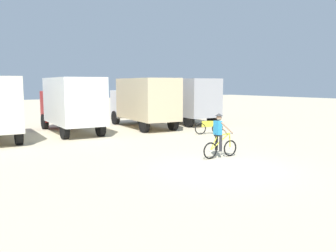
# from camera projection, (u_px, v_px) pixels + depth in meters

# --- Properties ---
(ground_plane) EXTENTS (120.00, 120.00, 0.00)m
(ground_plane) POSITION_uv_depth(u_px,v_px,m) (222.00, 168.00, 12.52)
(ground_plane) COLOR beige
(box_truck_white_box) EXTENTS (2.80, 6.89, 3.35)m
(box_truck_white_box) POSITION_uv_depth(u_px,v_px,m) (71.00, 102.00, 21.32)
(box_truck_white_box) COLOR white
(box_truck_white_box) RESTS_ON ground
(box_truck_tan_camper) EXTENTS (3.01, 6.95, 3.35)m
(box_truck_tan_camper) POSITION_uv_depth(u_px,v_px,m) (144.00, 100.00, 23.92)
(box_truck_tan_camper) COLOR #CCB78E
(box_truck_tan_camper) RESTS_ON ground
(box_truck_grey_hauler) EXTENTS (2.94, 6.93, 3.35)m
(box_truck_grey_hauler) POSITION_uv_depth(u_px,v_px,m) (184.00, 99.00, 26.56)
(box_truck_grey_hauler) COLOR #9E9EA3
(box_truck_grey_hauler) RESTS_ON ground
(cyclist_orange_shirt) EXTENTS (1.73, 0.52, 1.82)m
(cyclist_orange_shirt) POSITION_uv_depth(u_px,v_px,m) (219.00, 137.00, 14.20)
(cyclist_orange_shirt) COLOR black
(cyclist_orange_shirt) RESTS_ON ground
(bicycle_spare) EXTENTS (1.59, 0.83, 0.97)m
(bicycle_spare) POSITION_uv_depth(u_px,v_px,m) (209.00, 128.00, 20.92)
(bicycle_spare) COLOR black
(bicycle_spare) RESTS_ON ground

